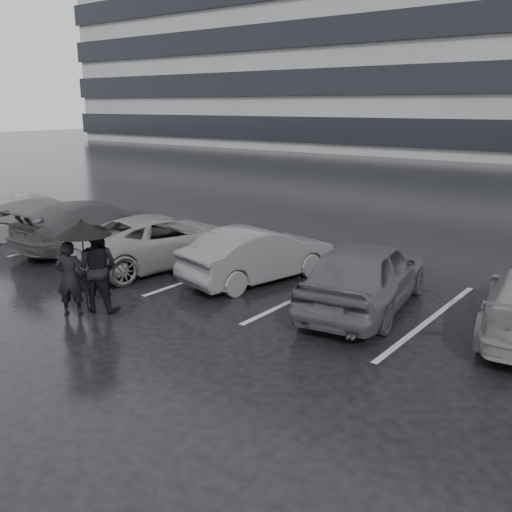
{
  "coord_description": "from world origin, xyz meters",
  "views": [
    {
      "loc": [
        7.09,
        -8.0,
        4.11
      ],
      "look_at": [
        0.2,
        1.0,
        1.1
      ],
      "focal_mm": 40.0,
      "sensor_mm": 36.0,
      "label": 1
    }
  ],
  "objects_px": {
    "car_main": "(365,274)",
    "car_west_b": "(161,240)",
    "car_west_a": "(259,254)",
    "pedestrian_right": "(97,268)",
    "pedestrian_left": "(70,278)",
    "car_west_c": "(93,224)",
    "car_west_d": "(38,214)"
  },
  "relations": [
    {
      "from": "car_west_a",
      "to": "pedestrian_right",
      "type": "xyz_separation_m",
      "value": [
        -1.36,
        -3.63,
        0.25
      ]
    },
    {
      "from": "car_west_a",
      "to": "car_west_c",
      "type": "distance_m",
      "value": 5.89
    },
    {
      "from": "car_west_b",
      "to": "pedestrian_left",
      "type": "xyz_separation_m",
      "value": [
        1.28,
        -3.69,
        0.1
      ]
    },
    {
      "from": "car_main",
      "to": "pedestrian_right",
      "type": "bearing_deg",
      "value": 28.85
    },
    {
      "from": "car_west_b",
      "to": "pedestrian_left",
      "type": "distance_m",
      "value": 3.91
    },
    {
      "from": "car_west_a",
      "to": "pedestrian_right",
      "type": "height_order",
      "value": "pedestrian_right"
    },
    {
      "from": "car_main",
      "to": "car_west_b",
      "type": "bearing_deg",
      "value": -7.45
    },
    {
      "from": "pedestrian_right",
      "to": "pedestrian_left",
      "type": "bearing_deg",
      "value": 41.23
    },
    {
      "from": "car_main",
      "to": "car_west_b",
      "type": "distance_m",
      "value": 5.81
    },
    {
      "from": "car_main",
      "to": "pedestrian_left",
      "type": "bearing_deg",
      "value": 31.29
    },
    {
      "from": "car_west_d",
      "to": "pedestrian_left",
      "type": "distance_m",
      "value": 8.05
    },
    {
      "from": "car_west_a",
      "to": "car_west_d",
      "type": "bearing_deg",
      "value": 15.02
    },
    {
      "from": "car_west_c",
      "to": "pedestrian_left",
      "type": "relative_size",
      "value": 3.16
    },
    {
      "from": "car_west_b",
      "to": "car_west_a",
      "type": "bearing_deg",
      "value": -159.46
    },
    {
      "from": "car_west_a",
      "to": "pedestrian_left",
      "type": "xyz_separation_m",
      "value": [
        -1.6,
        -4.14,
        0.11
      ]
    },
    {
      "from": "car_main",
      "to": "car_west_d",
      "type": "distance_m",
      "value": 11.64
    },
    {
      "from": "car_main",
      "to": "pedestrian_left",
      "type": "xyz_separation_m",
      "value": [
        -4.52,
        -3.9,
        0.02
      ]
    },
    {
      "from": "car_west_a",
      "to": "pedestrian_left",
      "type": "distance_m",
      "value": 4.44
    },
    {
      "from": "car_west_c",
      "to": "pedestrian_right",
      "type": "distance_m",
      "value": 5.59
    },
    {
      "from": "car_west_c",
      "to": "car_west_d",
      "type": "distance_m",
      "value": 2.83
    },
    {
      "from": "car_west_c",
      "to": "pedestrian_left",
      "type": "height_order",
      "value": "pedestrian_left"
    },
    {
      "from": "car_west_c",
      "to": "pedestrian_left",
      "type": "distance_m",
      "value": 5.72
    },
    {
      "from": "car_west_c",
      "to": "pedestrian_right",
      "type": "relative_size",
      "value": 2.68
    },
    {
      "from": "pedestrian_left",
      "to": "pedestrian_right",
      "type": "relative_size",
      "value": 0.85
    },
    {
      "from": "car_west_b",
      "to": "pedestrian_left",
      "type": "relative_size",
      "value": 3.14
    },
    {
      "from": "car_west_c",
      "to": "car_west_b",
      "type": "bearing_deg",
      "value": 178.14
    },
    {
      "from": "car_main",
      "to": "car_west_d",
      "type": "relative_size",
      "value": 1.07
    },
    {
      "from": "car_west_a",
      "to": "car_west_c",
      "type": "xyz_separation_m",
      "value": [
        -5.88,
        -0.34,
        0.05
      ]
    },
    {
      "from": "car_main",
      "to": "car_west_a",
      "type": "relative_size",
      "value": 1.11
    },
    {
      "from": "pedestrian_left",
      "to": "car_west_a",
      "type": "bearing_deg",
      "value": -150.57
    },
    {
      "from": "pedestrian_left",
      "to": "pedestrian_right",
      "type": "xyz_separation_m",
      "value": [
        0.23,
        0.51,
        0.14
      ]
    },
    {
      "from": "car_west_c",
      "to": "pedestrian_left",
      "type": "xyz_separation_m",
      "value": [
        4.28,
        -3.79,
        0.06
      ]
    }
  ]
}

